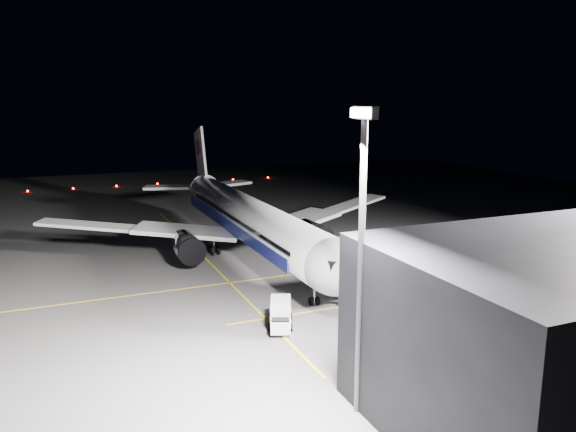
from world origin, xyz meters
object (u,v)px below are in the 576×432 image
Objects in this scene: floodlight_mast_south at (361,237)px; safety_cone_b at (281,240)px; safety_cone_c at (312,236)px; baggage_tug at (272,227)px; safety_cone_a at (295,261)px; airliner at (247,218)px; jet_bridge at (465,249)px; service_truck at (281,314)px.

floodlight_mast_south is 30.46× the size of safety_cone_b.
floodlight_mast_south is 51.28m from safety_cone_c.
floodlight_mast_south is at bearing 5.09° from baggage_tug.
safety_cone_b is at bearing 164.36° from floodlight_mast_south.
safety_cone_a is at bearing 8.41° from baggage_tug.
baggage_tug is 3.93× the size of safety_cone_b.
airliner is 2.97× the size of floodlight_mast_south.
jet_bridge is 12.90× the size of baggage_tug.
service_truck is 35.67m from safety_cone_c.
airliner is 14.34m from safety_cone_c.
safety_cone_a is at bearing 175.00° from service_truck.
safety_cone_b is 5.87m from safety_cone_c.
safety_cone_a is at bearing -12.08° from safety_cone_b.
jet_bridge is 31.05m from floodlight_mast_south.
jet_bridge is 50.63× the size of safety_cone_b.
safety_cone_c is (-28.29, -5.63, -4.31)m from jet_bridge.
baggage_tug is 18.74m from safety_cone_a.
floodlight_mast_south is 37.84m from safety_cone_a.
jet_bridge is 36.29m from baggage_tug.
floodlight_mast_south reaches higher than safety_cone_c.
jet_bridge is (23.08, 18.06, -0.58)m from airliner.
service_truck is (2.56, -23.49, -3.24)m from jet_bridge.
floodlight_mast_south is 55.78m from baggage_tug.
baggage_tug reaches higher than safety_cone_c.
jet_bridge is at bearing 126.79° from floodlight_mast_south.
airliner is 1.79× the size of jet_bridge.
baggage_tug is at bearing 164.99° from floodlight_mast_south.
safety_cone_b is (-45.26, 12.67, -12.03)m from floodlight_mast_south.
baggage_tug is at bearing -164.02° from jet_bridge.
service_truck is at bearing -30.08° from safety_cone_c.
safety_cone_b reaches higher than safety_cone_c.
safety_cone_b is at bearing 167.92° from safety_cone_a.
safety_cone_a is (18.35, -3.80, -0.41)m from baggage_tug.
service_truck is at bearing 0.11° from baggage_tug.
airliner is at bearing 171.67° from floodlight_mast_south.
jet_bridge reaches higher than baggage_tug.
safety_cone_a is 1.20× the size of safety_cone_c.
jet_bridge is 63.14× the size of safety_cone_c.
airliner reaches higher than safety_cone_a.
safety_cone_a is (-18.90, 9.76, -1.02)m from service_truck.
safety_cone_b is (-29.81, 12.09, -1.01)m from service_truck.
service_truck is at bearing -27.30° from safety_cone_a.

